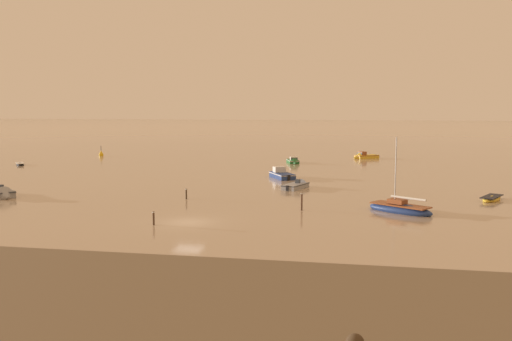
# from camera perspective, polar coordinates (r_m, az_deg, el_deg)

# --- Properties ---
(ground_plane) EXTENTS (800.00, 800.00, 0.00)m
(ground_plane) POSITION_cam_1_polar(r_m,az_deg,el_deg) (51.16, -6.91, -5.26)
(ground_plane) COLOR tan
(motorboat_moored_0) EXTENTS (4.89, 6.54, 2.38)m
(motorboat_moored_0) POSITION_cam_1_polar(r_m,az_deg,el_deg) (82.72, 2.45, -0.47)
(motorboat_moored_0) COLOR navy
(motorboat_moored_0) RESTS_ON ground
(motorboat_moored_1) EXTENTS (3.45, 5.52, 1.79)m
(motorboat_moored_1) POSITION_cam_1_polar(r_m,az_deg,el_deg) (72.26, 4.30, -1.59)
(motorboat_moored_1) COLOR gray
(motorboat_moored_1) RESTS_ON ground
(sailboat_moored_0) EXTENTS (6.92, 5.73, 7.78)m
(sailboat_moored_0) POSITION_cam_1_polar(r_m,az_deg,el_deg) (57.36, 14.45, -3.80)
(sailboat_moored_0) COLOR navy
(sailboat_moored_0) RESTS_ON ground
(rowboat_moored_1) EXTENTS (3.37, 4.59, 0.69)m
(rowboat_moored_1) POSITION_cam_1_polar(r_m,az_deg,el_deg) (67.85, 22.86, -2.66)
(rowboat_moored_1) COLOR gold
(rowboat_moored_1) RESTS_ON ground
(rowboat_moored_2) EXTENTS (3.21, 3.65, 0.58)m
(rowboat_moored_2) POSITION_cam_1_polar(r_m,az_deg,el_deg) (108.88, -22.88, 0.59)
(rowboat_moored_2) COLOR black
(rowboat_moored_2) RESTS_ON ground
(motorboat_moored_3) EXTENTS (6.49, 5.86, 2.24)m
(motorboat_moored_3) POSITION_cam_1_polar(r_m,az_deg,el_deg) (71.16, -24.53, -2.23)
(motorboat_moored_3) COLOR gray
(motorboat_moored_3) RESTS_ON ground
(motorboat_moored_4) EXTENTS (5.70, 5.03, 2.16)m
(motorboat_moored_4) POSITION_cam_1_polar(r_m,az_deg,el_deg) (114.91, 10.85, 1.36)
(motorboat_moored_4) COLOR gold
(motorboat_moored_4) RESTS_ON ground
(motorboat_moored_5) EXTENTS (3.09, 5.25, 1.89)m
(motorboat_moored_5) POSITION_cam_1_polar(r_m,az_deg,el_deg) (103.51, 3.84, 0.88)
(motorboat_moored_5) COLOR #23602D
(motorboat_moored_5) RESTS_ON ground
(channel_buoy) EXTENTS (0.90, 0.90, 2.30)m
(channel_buoy) POSITION_cam_1_polar(r_m,az_deg,el_deg) (123.14, -15.48, 1.64)
(channel_buoy) COLOR gold
(channel_buoy) RESTS_ON ground
(mooring_post_near) EXTENTS (0.22, 0.22, 1.97)m
(mooring_post_near) POSITION_cam_1_polar(r_m,az_deg,el_deg) (56.63, 4.67, -3.22)
(mooring_post_near) COLOR #4B3323
(mooring_post_near) RESTS_ON ground
(mooring_post_left) EXTENTS (0.22, 0.22, 1.32)m
(mooring_post_left) POSITION_cam_1_polar(r_m,az_deg,el_deg) (63.85, -7.11, -2.39)
(mooring_post_left) COLOR #413323
(mooring_post_left) RESTS_ON ground
(mooring_post_right) EXTENTS (0.22, 0.22, 1.34)m
(mooring_post_right) POSITION_cam_1_polar(r_m,az_deg,el_deg) (50.36, -10.38, -4.83)
(mooring_post_right) COLOR #483323
(mooring_post_right) RESTS_ON ground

